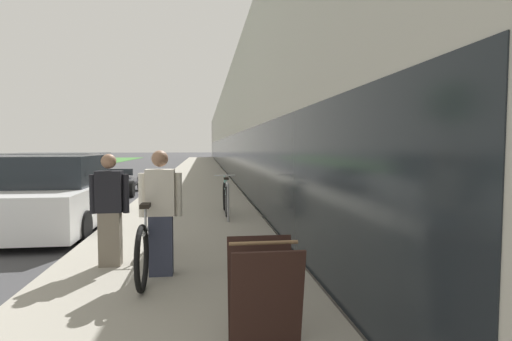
# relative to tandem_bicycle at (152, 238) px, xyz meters

# --- Properties ---
(sidewalk_slab) EXTENTS (3.46, 70.00, 0.16)m
(sidewalk_slab) POSITION_rel_tandem_bicycle_xyz_m (0.32, 19.68, -0.49)
(sidewalk_slab) COLOR gray
(sidewalk_slab) RESTS_ON ground
(storefront_facade) EXTENTS (10.01, 70.00, 5.89)m
(storefront_facade) POSITION_rel_tandem_bicycle_xyz_m (7.09, 27.68, 2.38)
(storefront_facade) COLOR #BCB7AD
(storefront_facade) RESTS_ON ground
(lawn_strip) EXTENTS (6.42, 70.00, 0.03)m
(lawn_strip) POSITION_rel_tandem_bicycle_xyz_m (-11.80, 23.68, -0.55)
(lawn_strip) COLOR #3D7533
(lawn_strip) RESTS_ON ground
(tandem_bicycle) EXTENTS (0.52, 2.63, 0.97)m
(tandem_bicycle) POSITION_rel_tandem_bicycle_xyz_m (0.00, 0.00, 0.00)
(tandem_bicycle) COLOR black
(tandem_bicycle) RESTS_ON sidewalk_slab
(person_rider) EXTENTS (0.55, 0.21, 1.61)m
(person_rider) POSITION_rel_tandem_bicycle_xyz_m (0.15, -0.33, 0.40)
(person_rider) COLOR #33384C
(person_rider) RESTS_ON sidewalk_slab
(person_bystander) EXTENTS (0.53, 0.21, 1.55)m
(person_bystander) POSITION_rel_tandem_bicycle_xyz_m (-0.59, 0.17, 0.37)
(person_bystander) COLOR #756B5B
(person_bystander) RESTS_ON sidewalk_slab
(bike_rack_hoop) EXTENTS (0.05, 0.60, 0.84)m
(bike_rack_hoop) POSITION_rel_tandem_bicycle_xyz_m (1.23, 3.43, 0.10)
(bike_rack_hoop) COLOR gray
(bike_rack_hoop) RESTS_ON sidewalk_slab
(cruiser_bike_nearest) EXTENTS (0.52, 1.72, 0.93)m
(cruiser_bike_nearest) POSITION_rel_tandem_bicycle_xyz_m (1.24, 4.23, -0.02)
(cruiser_bike_nearest) COLOR black
(cruiser_bike_nearest) RESTS_ON sidewalk_slab
(sandwich_board_sign) EXTENTS (0.56, 0.56, 0.90)m
(sandwich_board_sign) POSITION_rel_tandem_bicycle_xyz_m (1.18, -2.38, 0.04)
(sandwich_board_sign) COLOR #331E19
(sandwich_board_sign) RESTS_ON sidewalk_slab
(parked_sedan_curbside) EXTENTS (1.98, 4.54, 1.68)m
(parked_sedan_curbside) POSITION_rel_tandem_bicycle_xyz_m (-2.44, 3.65, 0.16)
(parked_sedan_curbside) COLOR white
(parked_sedan_curbside) RESTS_ON ground
(vintage_roadster_curbside) EXTENTS (1.81, 4.09, 0.92)m
(vintage_roadster_curbside) POSITION_rel_tandem_bicycle_xyz_m (-2.66, 10.16, -0.17)
(vintage_roadster_curbside) COLOR black
(vintage_roadster_curbside) RESTS_ON ground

